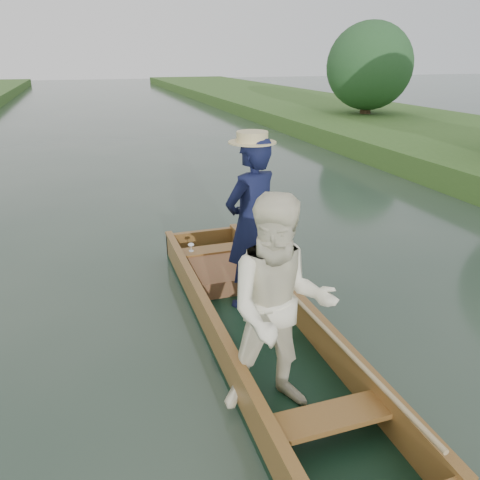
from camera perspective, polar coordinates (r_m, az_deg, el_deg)
name	(u,v)px	position (r m, az deg, el deg)	size (l,w,h in m)	color
ground	(257,339)	(5.26, 2.10, -11.99)	(120.00, 120.00, 0.00)	#283D30
trees_far	(208,70)	(13.06, -3.90, 19.98)	(22.62, 13.26, 4.49)	#47331E
punt	(261,286)	(4.70, 2.55, -5.60)	(1.35, 5.00, 2.14)	black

